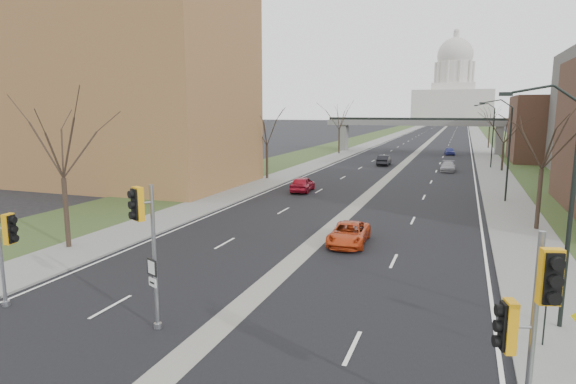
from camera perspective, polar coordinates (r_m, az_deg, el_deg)
The scene contains 28 objects.
ground at distance 17.18m, azimuth -11.31°, elevation -17.97°, with size 700.00×700.00×0.00m, color black.
road_surface at distance 163.29m, azimuth 17.26°, elevation 6.53°, with size 20.00×600.00×0.01m, color black.
median_strip at distance 163.29m, azimuth 17.26°, elevation 6.53°, with size 1.20×600.00×0.02m, color gray.
sidewalk_right at distance 163.13m, azimuth 21.49°, elevation 6.31°, with size 4.00×600.00×0.12m, color gray.
sidewalk_left at distance 164.32m, azimuth 13.06°, elevation 6.75°, with size 4.00×600.00×0.12m, color gray.
grass_verge_right at distance 163.39m, azimuth 23.61°, elevation 6.17°, with size 8.00×600.00×0.10m, color #29421E.
grass_verge_left at distance 165.17m, azimuth 10.98°, elevation 6.84°, with size 8.00×600.00×0.10m, color #29421E.
apartment_building at distance 54.89m, azimuth -18.90°, elevation 12.44°, with size 25.00×16.00×22.00m, color olive.
commercial_block_far at distance 84.10m, azimuth 29.72°, elevation 6.48°, with size 14.00×14.00×10.00m, color #4B3323.
pedestrian_bridge at distance 93.30m, azimuth 15.15°, elevation 7.52°, with size 34.00×3.00×6.45m.
capitol at distance 333.17m, azimuth 18.98°, elevation 11.07°, with size 48.00×42.00×55.75m.
streetlight_near at distance 19.14m, azimuth 28.79°, elevation 5.61°, with size 2.61×0.20×8.70m.
streetlight_mid at distance 45.00m, azimuth 23.91°, elevation 7.67°, with size 2.61×0.20×8.70m.
streetlight_far at distance 70.96m, azimuth 22.58°, elevation 8.22°, with size 2.61×0.20×8.70m.
tree_left_a at distance 29.73m, azimuth -25.41°, elevation 6.31°, with size 7.20×7.20×9.40m.
tree_left_b at distance 55.13m, azimuth -2.53°, elevation 7.96°, with size 6.75×6.75×8.81m.
tree_left_c at distance 87.49m, azimuth 6.13°, elevation 9.11°, with size 7.65×7.65×9.99m.
tree_right_a at distance 35.26m, azimuth 28.17°, elevation 6.49°, with size 7.20×7.20×9.40m.
tree_right_b at distance 68.11m, azimuth 24.32°, elevation 7.11°, with size 6.30×6.30×8.22m.
tree_right_c at distance 108.01m, azimuth 22.88°, elevation 8.52°, with size 7.65×7.65×9.99m.
signal_pole_median at distance 17.61m, azimuth -16.54°, elevation -4.48°, with size 0.79×0.89×5.36m.
signal_pole_right at distance 11.89m, azimuth 26.69°, elevation -13.11°, with size 1.16×0.90×5.38m.
speed_limit_sign at distance 18.39m, azimuth 28.34°, elevation -10.99°, with size 0.51×0.19×2.43m.
car_left_near at distance 47.06m, azimuth 1.73°, elevation 0.96°, with size 1.77×4.40×1.50m, color #B11429.
car_left_far at distance 70.85m, azimuth 11.33°, elevation 3.73°, with size 1.56×4.47×1.47m, color black.
car_right_near at distance 29.00m, azimuth 7.23°, elevation -4.91°, with size 2.11×4.57×1.27m, color #BD3B14.
car_right_mid at distance 65.88m, azimuth 18.42°, elevation 2.89°, with size 1.81×4.44×1.29m, color #96959C.
car_right_far at distance 90.11m, azimuth 18.60°, elevation 4.62°, with size 1.59×3.94×1.34m, color navy.
Camera 1 is at (8.11, -12.90, 7.94)m, focal length 30.00 mm.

